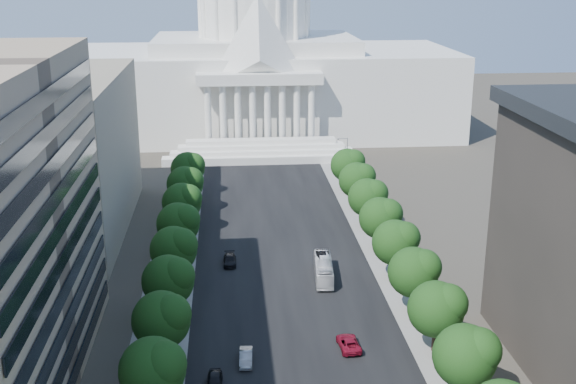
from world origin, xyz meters
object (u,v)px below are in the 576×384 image
object	(u,v)px
car_dark_b	(230,260)
car_silver	(246,357)
car_red	(349,343)
city_bus	(324,269)
car_dark_a	(215,381)

from	to	relation	value
car_dark_b	car_silver	bearing A→B (deg)	-86.94
car_red	car_dark_b	world-z (taller)	car_red
car_silver	car_red	distance (m)	14.18
car_silver	car_red	xyz separation A→B (m)	(13.96, 2.53, 0.00)
car_silver	car_red	size ratio (longest dim) A/B	0.84
car_dark_b	city_bus	world-z (taller)	city_bus
car_dark_a	car_dark_b	xyz separation A→B (m)	(2.17, 37.94, -0.04)
car_dark_a	city_bus	world-z (taller)	city_bus
car_dark_a	car_red	size ratio (longest dim) A/B	0.83
car_silver	city_bus	world-z (taller)	city_bus
city_bus	car_red	bearing A→B (deg)	-84.47
car_red	car_dark_b	distance (m)	34.07
car_dark_a	car_dark_b	distance (m)	38.01
car_silver	car_dark_a	bearing A→B (deg)	-124.76
car_dark_a	city_bus	size ratio (longest dim) A/B	0.40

